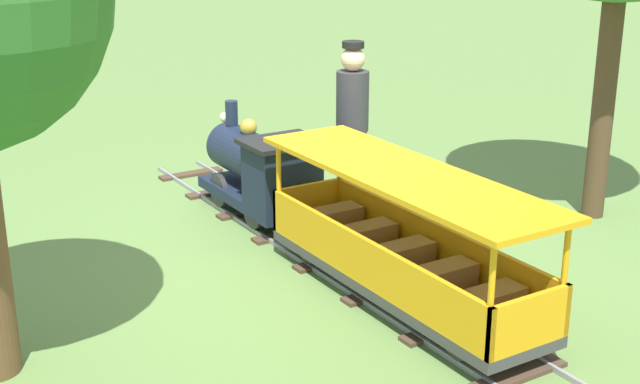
{
  "coord_description": "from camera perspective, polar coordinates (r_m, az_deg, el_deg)",
  "views": [
    {
      "loc": [
        -3.53,
        -5.69,
        2.76
      ],
      "look_at": [
        0.0,
        -0.01,
        0.55
      ],
      "focal_mm": 48.48,
      "sensor_mm": 36.0,
      "label": 1
    }
  ],
  "objects": [
    {
      "name": "ground_plane",
      "position": [
        7.24,
        -0.04,
        -4.12
      ],
      "size": [
        60.0,
        60.0,
        0.0
      ],
      "primitive_type": "plane",
      "color": "#608442"
    },
    {
      "name": "track",
      "position": [
        7.07,
        0.86,
        -4.54
      ],
      "size": [
        0.7,
        6.4,
        0.04
      ],
      "color": "gray",
      "rests_on": "ground_plane"
    },
    {
      "name": "locomotive",
      "position": [
        7.9,
        -3.89,
        1.51
      ],
      "size": [
        0.66,
        1.45,
        0.97
      ],
      "color": "#192338",
      "rests_on": "ground_plane"
    },
    {
      "name": "passenger_car",
      "position": [
        6.24,
        5.36,
        -3.82
      ],
      "size": [
        0.76,
        2.7,
        0.97
      ],
      "color": "#3F3F3F",
      "rests_on": "ground_plane"
    },
    {
      "name": "conductor_person",
      "position": [
        7.96,
        2.15,
        5.18
      ],
      "size": [
        0.3,
        0.3,
        1.62
      ],
      "color": "#282D47",
      "rests_on": "ground_plane"
    }
  ]
}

